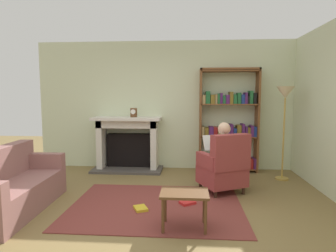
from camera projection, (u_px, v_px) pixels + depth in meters
ground at (154, 215)px, 3.76m from camera, size 14.00×14.00×0.00m
back_wall at (168, 105)px, 6.15m from camera, size 5.60×0.10×2.70m
side_wall_right at (324, 109)px, 4.66m from camera, size 0.10×5.20×2.70m
area_rug at (156, 206)px, 4.06m from camera, size 2.40×1.80×0.01m
fireplace at (128, 142)px, 6.04m from camera, size 1.44×0.64×1.12m
mantel_clock at (134, 113)px, 5.86m from camera, size 0.14×0.14×0.18m
bookshelf at (229, 125)px, 5.88m from camera, size 1.19×0.32×2.11m
armchair_reading at (224, 167)px, 4.58m from camera, size 0.85×0.84×0.97m
seated_reader at (220, 153)px, 4.67m from camera, size 0.52×0.60×1.14m
sofa_floral at (11, 188)px, 3.86m from camera, size 0.78×1.72×0.85m
side_table at (184, 198)px, 3.34m from camera, size 0.56×0.39×0.44m
scattered_books at (165, 205)px, 4.01m from camera, size 0.88×0.51×0.04m
floor_lamp at (285, 101)px, 5.22m from camera, size 0.32×0.32×1.73m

